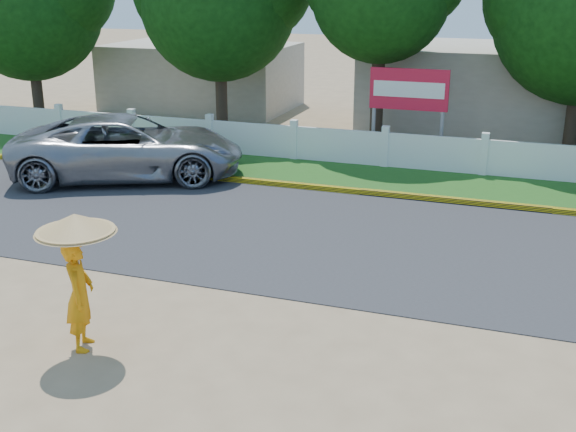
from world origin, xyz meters
name	(u,v)px	position (x,y,z in m)	size (l,w,h in m)	color
ground	(251,320)	(0.00, 0.00, 0.00)	(120.00, 120.00, 0.00)	#9E8460
road	(324,236)	(0.00, 4.50, 0.01)	(60.00, 7.00, 0.02)	#38383A
grass_verge	(374,178)	(0.00, 9.75, 0.01)	(60.00, 3.50, 0.03)	#2D601E
curb	(360,192)	(0.00, 8.05, 0.08)	(40.00, 0.18, 0.16)	yellow
fence	(385,150)	(0.00, 11.20, 0.55)	(40.00, 0.10, 1.10)	silver
building_near	(502,89)	(3.00, 18.00, 1.60)	(10.00, 6.00, 3.20)	#B7AD99
building_far	(202,76)	(-10.00, 19.00, 1.40)	(8.00, 5.00, 2.80)	#B7AD99
vehicle	(128,147)	(-6.89, 7.47, 0.93)	(3.09, 6.69, 1.86)	gray
monk_with_parasol	(77,262)	(-2.18, -1.76, 1.50)	(1.26, 1.26, 2.30)	orange
billboard	(409,94)	(0.46, 12.30, 2.14)	(2.50, 0.13, 2.95)	gray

